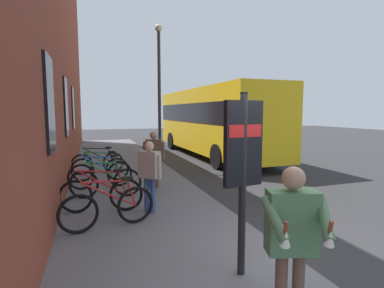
{
  "coord_description": "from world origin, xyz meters",
  "views": [
    {
      "loc": [
        -3.54,
        2.83,
        2.28
      ],
      "look_at": [
        2.74,
        0.73,
        1.56
      ],
      "focal_mm": 28.23,
      "sensor_mm": 36.0,
      "label": 1
    }
  ],
  "objects_px": {
    "tourist_with_hotdogs": "(292,233)",
    "pedestrian_crossing_street": "(149,169)",
    "bicycle_beside_lamp": "(109,208)",
    "bicycle_by_door": "(102,194)",
    "street_lamp": "(159,84)",
    "bicycle_leaning_wall": "(98,163)",
    "bicycle_end_of_row": "(101,174)",
    "transit_info_sign": "(243,155)",
    "pedestrian_by_facade": "(154,154)",
    "city_bus": "(212,118)",
    "bicycle_mid_rack": "(106,182)",
    "bicycle_nearest_sign": "(100,168)"
  },
  "relations": [
    {
      "from": "bicycle_leaning_wall",
      "to": "city_bus",
      "type": "relative_size",
      "value": 0.17
    },
    {
      "from": "street_lamp",
      "to": "bicycle_leaning_wall",
      "type": "bearing_deg",
      "value": 106.68
    },
    {
      "from": "bicycle_by_door",
      "to": "tourist_with_hotdogs",
      "type": "height_order",
      "value": "tourist_with_hotdogs"
    },
    {
      "from": "bicycle_beside_lamp",
      "to": "bicycle_mid_rack",
      "type": "relative_size",
      "value": 0.99
    },
    {
      "from": "pedestrian_by_facade",
      "to": "street_lamp",
      "type": "height_order",
      "value": "street_lamp"
    },
    {
      "from": "city_bus",
      "to": "tourist_with_hotdogs",
      "type": "xyz_separation_m",
      "value": [
        -11.92,
        4.06,
        -0.78
      ]
    },
    {
      "from": "tourist_with_hotdogs",
      "to": "pedestrian_crossing_street",
      "type": "bearing_deg",
      "value": 9.06
    },
    {
      "from": "bicycle_leaning_wall",
      "to": "pedestrian_by_facade",
      "type": "relative_size",
      "value": 1.1
    },
    {
      "from": "bicycle_by_door",
      "to": "transit_info_sign",
      "type": "xyz_separation_m",
      "value": [
        -3.19,
        -1.68,
        1.21
      ]
    },
    {
      "from": "tourist_with_hotdogs",
      "to": "street_lamp",
      "type": "height_order",
      "value": "street_lamp"
    },
    {
      "from": "bicycle_by_door",
      "to": "bicycle_mid_rack",
      "type": "xyz_separation_m",
      "value": [
        1.1,
        -0.15,
        0.0
      ]
    },
    {
      "from": "pedestrian_crossing_street",
      "to": "tourist_with_hotdogs",
      "type": "height_order",
      "value": "tourist_with_hotdogs"
    },
    {
      "from": "bicycle_mid_rack",
      "to": "bicycle_leaning_wall",
      "type": "relative_size",
      "value": 1.0
    },
    {
      "from": "pedestrian_crossing_street",
      "to": "bicycle_leaning_wall",
      "type": "bearing_deg",
      "value": 11.91
    },
    {
      "from": "bicycle_by_door",
      "to": "pedestrian_crossing_street",
      "type": "bearing_deg",
      "value": -109.3
    },
    {
      "from": "bicycle_leaning_wall",
      "to": "city_bus",
      "type": "bearing_deg",
      "value": -59.02
    },
    {
      "from": "pedestrian_by_facade",
      "to": "city_bus",
      "type": "bearing_deg",
      "value": -35.27
    },
    {
      "from": "bicycle_end_of_row",
      "to": "bicycle_leaning_wall",
      "type": "relative_size",
      "value": 1.0
    },
    {
      "from": "bicycle_mid_rack",
      "to": "bicycle_nearest_sign",
      "type": "height_order",
      "value": "same"
    },
    {
      "from": "city_bus",
      "to": "pedestrian_crossing_street",
      "type": "xyz_separation_m",
      "value": [
        -7.96,
        4.69,
        -0.86
      ]
    },
    {
      "from": "bicycle_mid_rack",
      "to": "street_lamp",
      "type": "relative_size",
      "value": 0.33
    },
    {
      "from": "pedestrian_crossing_street",
      "to": "bicycle_by_door",
      "type": "bearing_deg",
      "value": 70.7
    },
    {
      "from": "bicycle_nearest_sign",
      "to": "street_lamp",
      "type": "relative_size",
      "value": 0.32
    },
    {
      "from": "bicycle_nearest_sign",
      "to": "bicycle_beside_lamp",
      "type": "bearing_deg",
      "value": -179.52
    },
    {
      "from": "bicycle_mid_rack",
      "to": "bicycle_end_of_row",
      "type": "bearing_deg",
      "value": 4.82
    },
    {
      "from": "transit_info_sign",
      "to": "tourist_with_hotdogs",
      "type": "distance_m",
      "value": 1.26
    },
    {
      "from": "bicycle_beside_lamp",
      "to": "bicycle_end_of_row",
      "type": "bearing_deg",
      "value": 0.63
    },
    {
      "from": "pedestrian_by_facade",
      "to": "tourist_with_hotdogs",
      "type": "xyz_separation_m",
      "value": [
        -6.0,
        -0.13,
        0.04
      ]
    },
    {
      "from": "bicycle_leaning_wall",
      "to": "street_lamp",
      "type": "xyz_separation_m",
      "value": [
        0.7,
        -2.35,
        2.81
      ]
    },
    {
      "from": "bicycle_nearest_sign",
      "to": "transit_info_sign",
      "type": "bearing_deg",
      "value": -165.5
    },
    {
      "from": "bicycle_mid_rack",
      "to": "bicycle_leaning_wall",
      "type": "xyz_separation_m",
      "value": [
        3.11,
        0.13,
        0.0
      ]
    },
    {
      "from": "bicycle_mid_rack",
      "to": "pedestrian_crossing_street",
      "type": "xyz_separation_m",
      "value": [
        -1.45,
        -0.84,
        0.55
      ]
    },
    {
      "from": "bicycle_end_of_row",
      "to": "street_lamp",
      "type": "bearing_deg",
      "value": -39.78
    },
    {
      "from": "bicycle_nearest_sign",
      "to": "street_lamp",
      "type": "bearing_deg",
      "value": -51.22
    },
    {
      "from": "bicycle_leaning_wall",
      "to": "pedestrian_crossing_street",
      "type": "distance_m",
      "value": 4.69
    },
    {
      "from": "pedestrian_by_facade",
      "to": "bicycle_leaning_wall",
      "type": "bearing_deg",
      "value": 30.17
    },
    {
      "from": "transit_info_sign",
      "to": "city_bus",
      "type": "xyz_separation_m",
      "value": [
        10.8,
        -3.99,
        0.2
      ]
    },
    {
      "from": "city_bus",
      "to": "bicycle_by_door",
      "type": "bearing_deg",
      "value": 143.3
    },
    {
      "from": "bicycle_mid_rack",
      "to": "pedestrian_crossing_street",
      "type": "distance_m",
      "value": 1.76
    },
    {
      "from": "bicycle_by_door",
      "to": "bicycle_leaning_wall",
      "type": "distance_m",
      "value": 4.22
    },
    {
      "from": "street_lamp",
      "to": "city_bus",
      "type": "bearing_deg",
      "value": -50.83
    },
    {
      "from": "bicycle_by_door",
      "to": "street_lamp",
      "type": "height_order",
      "value": "street_lamp"
    },
    {
      "from": "transit_info_sign",
      "to": "pedestrian_by_facade",
      "type": "bearing_deg",
      "value": 2.22
    },
    {
      "from": "city_bus",
      "to": "pedestrian_by_facade",
      "type": "height_order",
      "value": "city_bus"
    },
    {
      "from": "bicycle_beside_lamp",
      "to": "bicycle_by_door",
      "type": "xyz_separation_m",
      "value": [
        0.99,
        0.09,
        0.0
      ]
    },
    {
      "from": "bicycle_end_of_row",
      "to": "pedestrian_crossing_street",
      "type": "bearing_deg",
      "value": -159.65
    },
    {
      "from": "bicycle_beside_lamp",
      "to": "city_bus",
      "type": "relative_size",
      "value": 0.17
    },
    {
      "from": "street_lamp",
      "to": "bicycle_by_door",
      "type": "bearing_deg",
      "value": 154.27
    },
    {
      "from": "bicycle_leaning_wall",
      "to": "transit_info_sign",
      "type": "height_order",
      "value": "transit_info_sign"
    },
    {
      "from": "bicycle_beside_lamp",
      "to": "tourist_with_hotdogs",
      "type": "xyz_separation_m",
      "value": [
        -3.32,
        -1.52,
        0.63
      ]
    }
  ]
}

